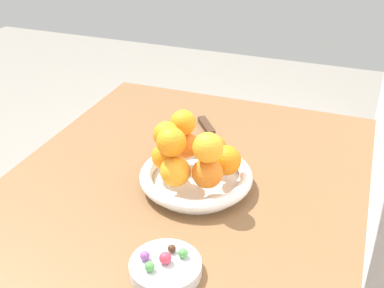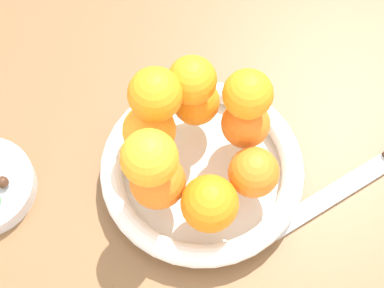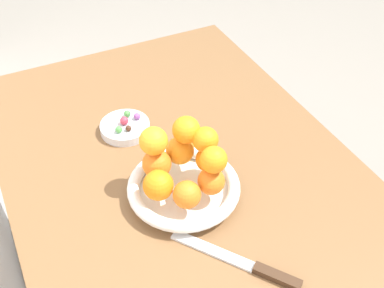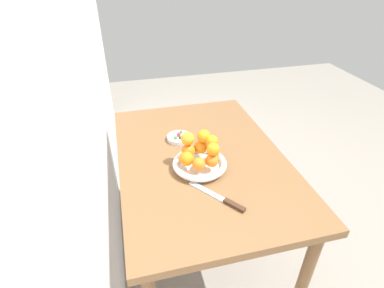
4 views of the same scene
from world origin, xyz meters
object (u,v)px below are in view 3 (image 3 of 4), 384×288
object	(u,v)px
fruit_bowl	(184,188)
orange_5	(180,150)
orange_7	(214,160)
orange_8	(205,140)
orange_3	(211,181)
candy_ball_1	(127,114)
orange_1	(158,185)
orange_9	(185,130)
orange_2	(187,195)
candy_ball_2	(137,116)
candy_ball_3	(124,121)
orange_4	(209,159)
candy_ball_4	(119,129)
dining_table	(181,191)
orange_6	(153,141)
knife	(246,264)
orange_0	(157,164)
candy_ball_0	(128,128)
candy_dish	(125,127)

from	to	relation	value
fruit_bowl	orange_5	world-z (taller)	orange_5
orange_7	orange_8	world-z (taller)	orange_7
orange_3	candy_ball_1	size ratio (longest dim) A/B	3.33
orange_1	orange_9	distance (m)	0.13
candy_ball_1	orange_2	bearing A→B (deg)	-179.52
orange_8	candy_ball_2	xyz separation A→B (m)	(0.24, 0.06, -0.09)
candy_ball_3	orange_4	bearing A→B (deg)	-156.81
orange_8	candy_ball_4	distance (m)	0.26
dining_table	orange_3	bearing A→B (deg)	-176.55
orange_1	candy_ball_1	size ratio (longest dim) A/B	3.69
dining_table	orange_2	size ratio (longest dim) A/B	19.50
orange_8	orange_1	bearing A→B (deg)	103.72
orange_7	candy_ball_4	xyz separation A→B (m)	(0.27, 0.11, -0.09)
candy_ball_4	orange_6	bearing A→B (deg)	-173.82
knife	candy_ball_1	bearing A→B (deg)	5.94
orange_0	candy_ball_1	xyz separation A→B (m)	(0.23, -0.02, -0.04)
fruit_bowl	orange_9	distance (m)	0.12
fruit_bowl	orange_0	distance (m)	0.08
fruit_bowl	orange_2	bearing A→B (deg)	161.28
orange_1	orange_9	size ratio (longest dim) A/B	1.06
orange_9	candy_ball_3	xyz separation A→B (m)	(0.20, 0.07, -0.10)
orange_2	candy_ball_1	bearing A→B (deg)	0.48
dining_table	orange_4	bearing A→B (deg)	-156.40
orange_0	orange_2	size ratio (longest dim) A/B	1.09
orange_2	orange_9	bearing A→B (deg)	-23.49
knife	orange_4	bearing A→B (deg)	-9.19
orange_9	candy_ball_3	size ratio (longest dim) A/B	2.80
orange_2	knife	world-z (taller)	orange_2
orange_6	orange_3	bearing A→B (deg)	-139.58
candy_ball_0	knife	world-z (taller)	candy_ball_0
candy_ball_1	candy_ball_4	size ratio (longest dim) A/B	1.01
orange_6	orange_7	bearing A→B (deg)	-137.23
candy_ball_2	knife	bearing A→B (deg)	-175.99
fruit_bowl	candy_ball_1	world-z (taller)	fruit_bowl
orange_0	orange_1	world-z (taller)	same
orange_0	knife	size ratio (longest dim) A/B	0.28
orange_6	fruit_bowl	bearing A→B (deg)	-140.39
orange_1	orange_6	distance (m)	0.09
orange_3	orange_7	world-z (taller)	orange_7
fruit_bowl	knife	bearing A→B (deg)	-172.18
orange_9	candy_ball_2	size ratio (longest dim) A/B	3.47
candy_ball_1	candy_ball_3	xyz separation A→B (m)	(-0.03, 0.02, 0.00)
orange_3	orange_5	distance (m)	0.11
orange_0	orange_6	distance (m)	0.06
candy_dish	orange_8	size ratio (longest dim) A/B	2.23
orange_8	candy_ball_4	bearing A→B (deg)	28.99
dining_table	orange_2	bearing A→B (deg)	160.44
candy_ball_3	orange_1	bearing A→B (deg)	175.35
fruit_bowl	orange_1	world-z (taller)	orange_1
dining_table	candy_ball_0	bearing A→B (deg)	26.93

